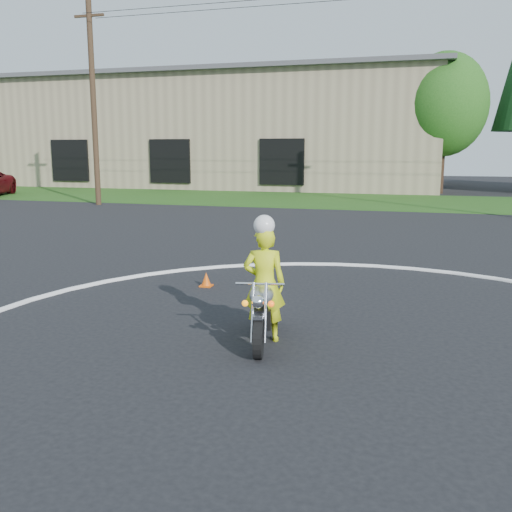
# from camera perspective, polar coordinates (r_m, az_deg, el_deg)

# --- Properties ---
(ground) EXTENTS (120.00, 120.00, 0.00)m
(ground) POSITION_cam_1_polar(r_m,az_deg,el_deg) (5.71, 3.21, -19.03)
(ground) COLOR black
(ground) RESTS_ON ground
(grass_strip) EXTENTS (120.00, 10.00, 0.02)m
(grass_strip) POSITION_cam_1_polar(r_m,az_deg,el_deg) (31.98, 14.49, 5.26)
(grass_strip) COLOR #1E4714
(grass_strip) RESTS_ON ground
(course_markings) EXTENTS (19.05, 19.05, 0.12)m
(course_markings) POSITION_cam_1_polar(r_m,az_deg,el_deg) (9.67, 22.16, -7.11)
(course_markings) COLOR silver
(course_markings) RESTS_ON ground
(primary_motorcycle) EXTENTS (0.67, 1.93, 1.02)m
(primary_motorcycle) POSITION_cam_1_polar(r_m,az_deg,el_deg) (8.40, 0.64, -5.45)
(primary_motorcycle) COLOR black
(primary_motorcycle) RESTS_ON ground
(rider_primary_grp) EXTENTS (0.70, 0.53, 1.90)m
(rider_primary_grp) POSITION_cam_1_polar(r_m,az_deg,el_deg) (8.42, 0.83, -2.47)
(rider_primary_grp) COLOR #CDDC17
(rider_primary_grp) RESTS_ON ground
(warehouse) EXTENTS (41.00, 17.00, 8.30)m
(warehouse) POSITION_cam_1_polar(r_m,az_deg,el_deg) (48.75, -6.75, 12.15)
(warehouse) COLOR tan
(warehouse) RESTS_ON ground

